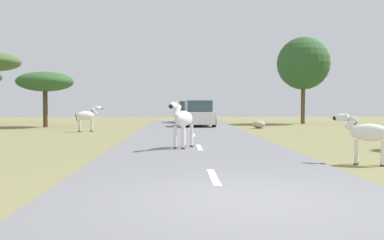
# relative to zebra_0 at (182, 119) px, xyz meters

# --- Properties ---
(ground_plane) EXTENTS (90.00, 90.00, 0.00)m
(ground_plane) POSITION_rel_zebra_0_xyz_m (0.92, -7.81, -1.03)
(ground_plane) COLOR olive
(road) EXTENTS (6.00, 64.00, 0.05)m
(road) POSITION_rel_zebra_0_xyz_m (0.59, -7.81, -1.01)
(road) COLOR slate
(road) RESTS_ON ground_plane
(lane_markings) EXTENTS (0.16, 56.00, 0.01)m
(lane_markings) POSITION_rel_zebra_0_xyz_m (0.59, -8.81, -0.98)
(lane_markings) COLOR silver
(lane_markings) RESTS_ON road
(zebra_0) EXTENTS (0.97, 1.64, 1.64)m
(zebra_0) POSITION_rel_zebra_0_xyz_m (0.00, 0.00, 0.00)
(zebra_0) COLOR silver
(zebra_0) RESTS_ON road
(zebra_2) EXTENTS (1.35, 0.85, 1.36)m
(zebra_2) POSITION_rel_zebra_0_xyz_m (4.65, -3.84, -0.22)
(zebra_2) COLOR silver
(zebra_2) RESTS_ON ground_plane
(zebra_3) EXTENTS (1.47, 0.93, 1.49)m
(zebra_3) POSITION_rel_zebra_0_xyz_m (-5.25, 9.59, -0.14)
(zebra_3) COLOR silver
(zebra_3) RESTS_ON ground_plane
(car_0) EXTENTS (2.26, 4.45, 1.74)m
(car_0) POSITION_rel_zebra_0_xyz_m (1.20, 14.57, -0.18)
(car_0) COLOR white
(car_0) RESTS_ON road
(car_1) EXTENTS (2.23, 4.44, 1.74)m
(car_1) POSITION_rel_zebra_0_xyz_m (0.73, 20.69, -0.18)
(car_1) COLOR silver
(car_1) RESTS_ON road
(tree_4) EXTENTS (4.11, 4.11, 6.79)m
(tree_4) POSITION_rel_zebra_0_xyz_m (9.66, 18.82, 3.69)
(tree_4) COLOR brown
(tree_4) RESTS_ON ground_plane
(tree_5) EXTENTS (3.74, 3.74, 3.71)m
(tree_5) POSITION_rel_zebra_0_xyz_m (-9.08, 14.52, 2.00)
(tree_5) COLOR #4C3823
(tree_5) RESTS_ON ground_plane
(rock_1) EXTENTS (0.79, 0.74, 0.49)m
(rock_1) POSITION_rel_zebra_0_xyz_m (5.02, 12.68, -0.78)
(rock_1) COLOR #A89E8C
(rock_1) RESTS_ON ground_plane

